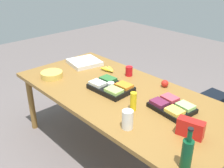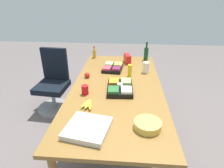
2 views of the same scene
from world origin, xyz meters
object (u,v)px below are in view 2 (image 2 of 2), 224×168
(veggie_tray, at_px, (120,87))
(mayo_jar, at_px, (146,67))
(office_chair, at_px, (54,87))
(apple_red, at_px, (87,75))
(conference_table, at_px, (117,90))
(wine_bottle, at_px, (146,53))
(pizza_box, at_px, (88,128))
(fruit_platter, at_px, (113,68))
(banana_bunch, at_px, (88,104))
(chip_bag_red, at_px, (127,59))
(chip_bowl, at_px, (148,125))
(mustard_bottle, at_px, (130,71))
(dressing_bottle, at_px, (94,53))
(red_solo_cup, at_px, (85,90))

(veggie_tray, xyz_separation_m, mayo_jar, (-0.58, 0.35, 0.04))
(office_chair, bearing_deg, apple_red, 60.79)
(conference_table, bearing_deg, mayo_jar, 139.91)
(office_chair, bearing_deg, wine_bottle, 105.95)
(pizza_box, xyz_separation_m, wine_bottle, (-1.90, 0.64, 0.09))
(fruit_platter, bearing_deg, office_chair, -92.65)
(banana_bunch, relative_size, chip_bag_red, 0.99)
(veggie_tray, xyz_separation_m, wine_bottle, (-1.14, 0.40, 0.08))
(office_chair, distance_m, chip_bowl, 2.02)
(office_chair, xyz_separation_m, fruit_platter, (0.05, 0.99, 0.41))
(pizza_box, relative_size, apple_red, 4.74)
(office_chair, height_order, chip_bag_red, office_chair)
(office_chair, distance_m, veggie_tray, 1.39)
(fruit_platter, bearing_deg, mustard_bottle, 47.60)
(fruit_platter, relative_size, chip_bowl, 1.59)
(conference_table, relative_size, veggie_tray, 5.49)
(banana_bunch, bearing_deg, mustard_bottle, 151.68)
(dressing_bottle, distance_m, mustard_bottle, 0.98)
(office_chair, bearing_deg, veggie_tray, 58.27)
(apple_red, relative_size, chip_bowl, 0.31)
(chip_bag_red, xyz_separation_m, chip_bowl, (1.66, 0.19, -0.04))
(conference_table, bearing_deg, pizza_box, -13.33)
(fruit_platter, xyz_separation_m, wine_bottle, (-0.48, 0.53, 0.09))
(conference_table, distance_m, mustard_bottle, 0.38)
(office_chair, xyz_separation_m, apple_red, (0.37, 0.66, 0.41))
(fruit_platter, xyz_separation_m, banana_bunch, (1.04, -0.18, -0.01))
(pizza_box, xyz_separation_m, dressing_bottle, (-1.95, -0.25, 0.05))
(apple_red, relative_size, chip_bag_red, 0.38)
(veggie_tray, height_order, red_solo_cup, red_solo_cup)
(pizza_box, bearing_deg, mayo_jar, 166.77)
(dressing_bottle, distance_m, banana_bunch, 1.58)
(pizza_box, distance_m, veggie_tray, 0.80)
(wine_bottle, xyz_separation_m, mayo_jar, (0.56, -0.04, -0.04))
(conference_table, relative_size, wine_bottle, 7.76)
(apple_red, relative_size, mayo_jar, 0.48)
(wine_bottle, bearing_deg, apple_red, -46.89)
(conference_table, height_order, banana_bunch, banana_bunch)
(fruit_platter, height_order, apple_red, apple_red)
(veggie_tray, xyz_separation_m, red_solo_cup, (0.13, -0.40, 0.02))
(mustard_bottle, height_order, red_solo_cup, mustard_bottle)
(apple_red, xyz_separation_m, chip_bowl, (1.02, 0.74, -0.00))
(red_solo_cup, bearing_deg, banana_bunch, 17.70)
(banana_bunch, distance_m, chip_bowl, 0.66)
(pizza_box, xyz_separation_m, mayo_jar, (-1.34, 0.60, 0.05))
(mustard_bottle, relative_size, mayo_jar, 1.09)
(dressing_bottle, height_order, fruit_platter, dressing_bottle)
(mustard_bottle, height_order, apple_red, mustard_bottle)
(office_chair, xyz_separation_m, chip_bag_red, (-0.27, 1.21, 0.44))
(office_chair, xyz_separation_m, banana_bunch, (1.09, 0.81, 0.40))
(pizza_box, height_order, veggie_tray, veggie_tray)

